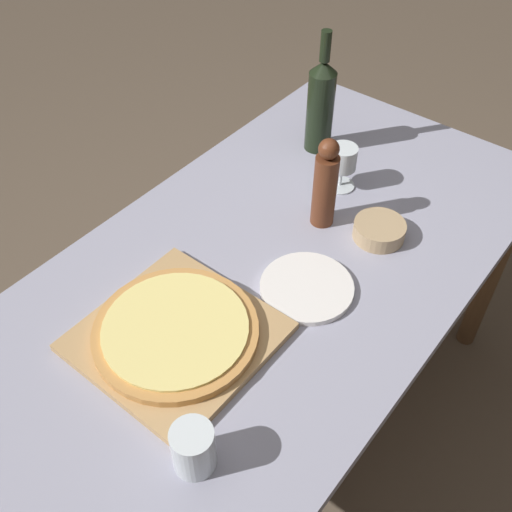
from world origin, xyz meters
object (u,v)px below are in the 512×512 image
(wine_bottle, at_px, (321,104))
(wine_glass, at_px, (343,161))
(pizza, at_px, (176,331))
(pepper_mill, at_px, (325,185))
(small_bowl, at_px, (379,230))

(wine_bottle, bearing_deg, wine_glass, -36.38)
(wine_bottle, distance_m, wine_glass, 0.19)
(pizza, relative_size, pepper_mill, 1.41)
(wine_bottle, xyz_separation_m, wine_glass, (0.15, -0.11, -0.06))
(wine_glass, bearing_deg, wine_bottle, 143.62)
(wine_glass, bearing_deg, pizza, -88.79)
(wine_bottle, height_order, small_bowl, wine_bottle)
(wine_glass, height_order, small_bowl, wine_glass)
(small_bowl, bearing_deg, pizza, -107.50)
(pizza, xyz_separation_m, pepper_mill, (0.03, 0.49, 0.08))
(pepper_mill, bearing_deg, wine_bottle, 126.61)
(pizza, relative_size, wine_glass, 2.78)
(pizza, height_order, wine_bottle, wine_bottle)
(pizza, distance_m, wine_glass, 0.63)
(pizza, height_order, pepper_mill, pepper_mill)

